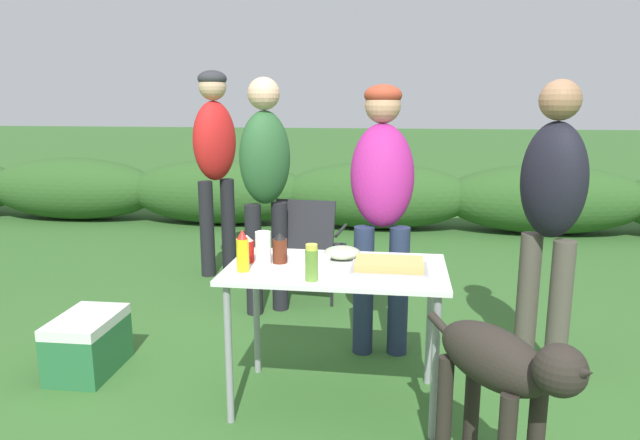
# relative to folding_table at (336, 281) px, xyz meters

# --- Properties ---
(ground_plane) EXTENTS (60.00, 60.00, 0.00)m
(ground_plane) POSITION_rel_folding_table_xyz_m (0.00, 0.00, -0.66)
(ground_plane) COLOR #336028
(shrub_hedge) EXTENTS (14.40, 0.90, 0.82)m
(shrub_hedge) POSITION_rel_folding_table_xyz_m (-0.00, 4.23, -0.25)
(shrub_hedge) COLOR #2D5623
(shrub_hedge) RESTS_ON ground
(folding_table) EXTENTS (1.10, 0.64, 0.74)m
(folding_table) POSITION_rel_folding_table_xyz_m (0.00, 0.00, 0.00)
(folding_table) COLOR white
(folding_table) RESTS_ON ground
(food_tray) EXTENTS (0.38, 0.25, 0.06)m
(food_tray) POSITION_rel_folding_table_xyz_m (0.27, -0.04, 0.10)
(food_tray) COLOR #9E9EA3
(food_tray) RESTS_ON folding_table
(plate_stack) EXTENTS (0.21, 0.21, 0.04)m
(plate_stack) POSITION_rel_folding_table_xyz_m (-0.14, 0.02, 0.10)
(plate_stack) COLOR white
(plate_stack) RESTS_ON folding_table
(mixing_bowl) EXTENTS (0.19, 0.19, 0.06)m
(mixing_bowl) POSITION_rel_folding_table_xyz_m (0.01, 0.17, 0.11)
(mixing_bowl) COLOR #ADBC99
(mixing_bowl) RESTS_ON folding_table
(paper_cup_stack) EXTENTS (0.08, 0.08, 0.17)m
(paper_cup_stack) POSITION_rel_folding_table_xyz_m (-0.38, -0.00, 0.16)
(paper_cup_stack) COLOR white
(paper_cup_stack) RESTS_ON folding_table
(bbq_sauce_bottle) EXTENTS (0.08, 0.08, 0.16)m
(bbq_sauce_bottle) POSITION_rel_folding_table_xyz_m (-0.30, 0.03, 0.15)
(bbq_sauce_bottle) COLOR #562314
(bbq_sauce_bottle) RESTS_ON folding_table
(ketchup_bottle) EXTENTS (0.08, 0.08, 0.14)m
(ketchup_bottle) POSITION_rel_folding_table_xyz_m (-0.47, 0.02, 0.15)
(ketchup_bottle) COLOR red
(ketchup_bottle) RESTS_ON folding_table
(mustard_bottle) EXTENTS (0.06, 0.06, 0.21)m
(mustard_bottle) POSITION_rel_folding_table_xyz_m (-0.44, -0.14, 0.18)
(mustard_bottle) COLOR yellow
(mustard_bottle) RESTS_ON folding_table
(relish_jar) EXTENTS (0.06, 0.06, 0.17)m
(relish_jar) POSITION_rel_folding_table_xyz_m (-0.09, -0.24, 0.16)
(relish_jar) COLOR olive
(relish_jar) RESTS_ON folding_table
(standing_person_in_dark_puffer) EXTENTS (0.43, 0.54, 1.66)m
(standing_person_in_dark_puffer) POSITION_rel_folding_table_xyz_m (0.20, 0.75, 0.37)
(standing_person_in_dark_puffer) COLOR #232D4C
(standing_person_in_dark_puffer) RESTS_ON ground
(standing_person_in_navy_coat) EXTENTS (0.46, 0.44, 1.72)m
(standing_person_in_navy_coat) POSITION_rel_folding_table_xyz_m (-0.66, 1.24, 0.38)
(standing_person_in_navy_coat) COLOR black
(standing_person_in_navy_coat) RESTS_ON ground
(standing_person_in_gray_fleece) EXTENTS (0.47, 0.48, 1.67)m
(standing_person_in_gray_fleece) POSITION_rel_folding_table_xyz_m (1.15, 0.54, 0.34)
(standing_person_in_gray_fleece) COLOR #4C473D
(standing_person_in_gray_fleece) RESTS_ON ground
(standing_person_in_olive_jacket) EXTENTS (0.48, 0.49, 1.81)m
(standing_person_in_olive_jacket) POSITION_rel_folding_table_xyz_m (-1.32, 2.12, 0.46)
(standing_person_in_olive_jacket) COLOR black
(standing_person_in_olive_jacket) RESTS_ON ground
(dog) EXTENTS (0.55, 0.72, 0.76)m
(dog) POSITION_rel_folding_table_xyz_m (0.71, -0.66, -0.13)
(dog) COLOR #28231E
(dog) RESTS_ON ground
(camp_chair_green_behind_table) EXTENTS (0.52, 0.63, 0.83)m
(camp_chair_green_behind_table) POSITION_rel_folding_table_xyz_m (-0.38, 1.51, -0.20)
(camp_chair_green_behind_table) COLOR #232328
(camp_chair_green_behind_table) RESTS_ON ground
(cooler_box) EXTENTS (0.33, 0.49, 0.34)m
(cooler_box) POSITION_rel_folding_table_xyz_m (-1.47, 0.14, -0.49)
(cooler_box) COLOR #286B3D
(cooler_box) RESTS_ON ground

